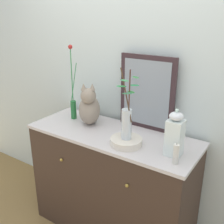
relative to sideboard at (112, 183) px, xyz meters
The scene contains 9 objects.
wall_back 0.89m from the sideboard, 90.00° to the left, with size 4.40×0.08×2.60m, color silver.
sideboard is the anchor object (origin of this frame).
mirror_leaning 0.83m from the sideboard, 55.46° to the left, with size 0.47×0.03×0.60m.
cat_sitting 0.68m from the sideboard, 168.17° to the left, with size 0.31×0.39×0.37m.
vase_slim_green 0.79m from the sideboard, behind, with size 0.08×0.05×0.65m.
bowl_porcelain 0.55m from the sideboard, 28.33° to the right, with size 0.23×0.23×0.05m, color silver.
vase_glass_clear 0.70m from the sideboard, 28.42° to the right, with size 0.12×0.20×0.51m.
jar_lidded_porcelain 0.82m from the sideboard, ahead, with size 0.10×0.10×0.33m.
candle_pillar 0.81m from the sideboard, 14.66° to the right, with size 0.04×0.04×0.15m.
Camera 1 is at (1.09, -1.63, 1.87)m, focal length 43.68 mm.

